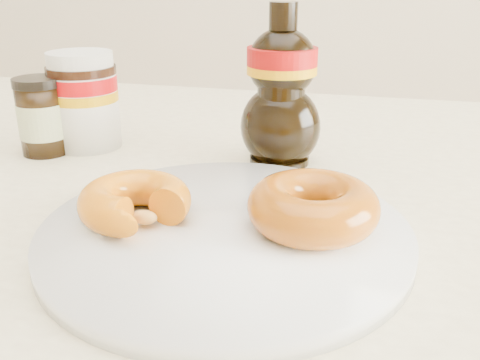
% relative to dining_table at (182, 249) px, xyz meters
% --- Properties ---
extents(dining_table, '(1.40, 0.90, 0.75)m').
position_rel_dining_table_xyz_m(dining_table, '(0.00, 0.00, 0.00)').
color(dining_table, '#FFF2C2').
rests_on(dining_table, ground).
extents(plate, '(0.30, 0.30, 0.01)m').
position_rel_dining_table_xyz_m(plate, '(0.08, -0.12, 0.09)').
color(plate, white).
rests_on(plate, dining_table).
extents(donut_bitten, '(0.10, 0.10, 0.03)m').
position_rel_dining_table_xyz_m(donut_bitten, '(0.01, -0.13, 0.11)').
color(donut_bitten, orange).
rests_on(donut_bitten, plate).
extents(donut_whole, '(0.13, 0.13, 0.04)m').
position_rel_dining_table_xyz_m(donut_whole, '(0.15, -0.11, 0.12)').
color(donut_whole, '#975E09').
rests_on(donut_whole, plate).
extents(nutella_jar, '(0.08, 0.08, 0.12)m').
position_rel_dining_table_xyz_m(nutella_jar, '(-0.15, 0.08, 0.15)').
color(nutella_jar, white).
rests_on(nutella_jar, dining_table).
extents(syrup_bottle, '(0.11, 0.11, 0.18)m').
position_rel_dining_table_xyz_m(syrup_bottle, '(0.09, 0.08, 0.17)').
color(syrup_bottle, black).
rests_on(syrup_bottle, dining_table).
extents(dark_jar, '(0.06, 0.06, 0.09)m').
position_rel_dining_table_xyz_m(dark_jar, '(-0.19, 0.05, 0.13)').
color(dark_jar, black).
rests_on(dark_jar, dining_table).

